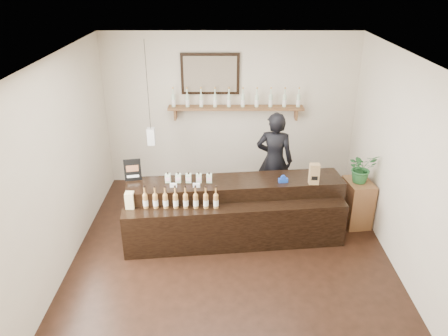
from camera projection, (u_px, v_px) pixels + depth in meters
name	position (u px, v px, depth m)	size (l,w,h in m)	color
ground	(231.00, 259.00, 6.22)	(5.00, 5.00, 0.00)	black
room_shell	(232.00, 148.00, 5.49)	(5.00, 5.00, 5.00)	beige
back_wall_decor	(221.00, 93.00, 7.62)	(2.66, 0.96, 1.69)	brown
counter	(235.00, 212.00, 6.56)	(3.26, 1.20, 1.05)	black
promo_sign	(133.00, 170.00, 6.40)	(0.24, 0.07, 0.34)	black
paper_bag	(314.00, 174.00, 6.32)	(0.14, 0.11, 0.31)	#936F47
tape_dispenser	(283.00, 180.00, 6.40)	(0.14, 0.07, 0.11)	#163B9E
side_cabinet	(357.00, 203.00, 6.92)	(0.44, 0.56, 0.75)	brown
potted_plant	(362.00, 168.00, 6.66)	(0.43, 0.37, 0.47)	#286430
shopkeeper	(275.00, 155.00, 7.21)	(0.69, 0.45, 1.90)	black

